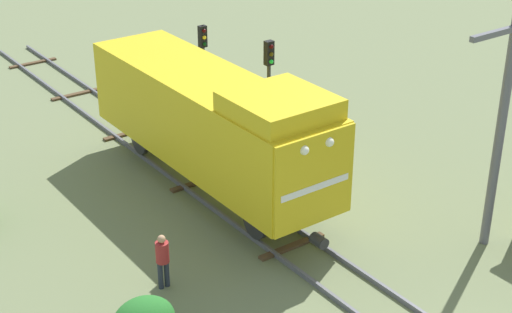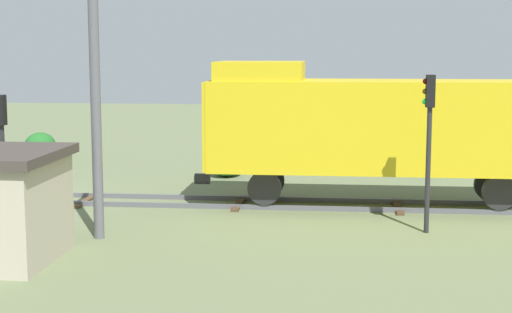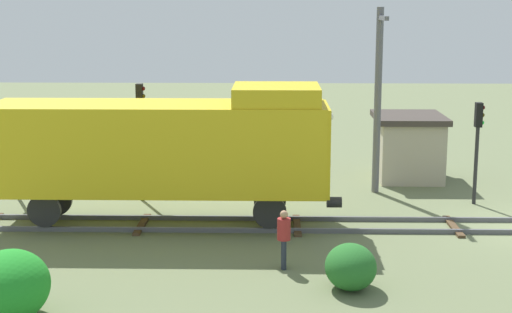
{
  "view_description": "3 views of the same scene",
  "coord_description": "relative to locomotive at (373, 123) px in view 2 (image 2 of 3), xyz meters",
  "views": [
    {
      "loc": [
        -12.83,
        -7.97,
        13.01
      ],
      "look_at": [
        0.65,
        10.63,
        1.82
      ],
      "focal_mm": 55.0,
      "sensor_mm": 36.0,
      "label": 1
    },
    {
      "loc": [
        25.49,
        11.07,
        5.17
      ],
      "look_at": [
        0.85,
        8.52,
        1.76
      ],
      "focal_mm": 55.0,
      "sensor_mm": 36.0,
      "label": 2
    },
    {
      "loc": [
        -25.4,
        8.67,
        7.45
      ],
      "look_at": [
        -1.15,
        9.21,
        2.63
      ],
      "focal_mm": 55.0,
      "sensor_mm": 36.0,
      "label": 3
    }
  ],
  "objects": [
    {
      "name": "ground_plane",
      "position": [
        0.0,
        -12.24,
        -2.77
      ],
      "size": [
        94.29,
        94.29,
        0.0
      ],
      "primitive_type": "plane",
      "color": "#66704C"
    },
    {
      "name": "railway_track",
      "position": [
        0.0,
        -12.24,
        -2.7
      ],
      "size": [
        2.4,
        62.86,
        0.16
      ],
      "color": "#595960",
      "rests_on": "ground"
    },
    {
      "name": "locomotive",
      "position": [
        0.0,
        0.0,
        0.0
      ],
      "size": [
        2.9,
        11.6,
        4.6
      ],
      "color": "gold",
      "rests_on": "railway_track"
    },
    {
      "name": "traffic_signal_near",
      "position": [
        3.2,
        -11.1,
        -0.11
      ],
      "size": [
        0.32,
        0.34,
        3.81
      ],
      "color": "#262628",
      "rests_on": "ground"
    },
    {
      "name": "traffic_signal_mid",
      "position": [
        3.4,
        1.39,
        0.31
      ],
      "size": [
        0.32,
        0.34,
        4.46
      ],
      "color": "#262628",
      "rests_on": "ground"
    },
    {
      "name": "worker_by_signal",
      "position": [
        -4.2,
        -3.88,
        -1.78
      ],
      "size": [
        0.38,
        0.38,
        1.7
      ],
      "rotation": [
        0.0,
        0.0,
        5.81
      ],
      "color": "#262B38",
      "rests_on": "ground"
    },
    {
      "name": "catenary_mast",
      "position": [
        4.93,
        -7.63,
        1.09
      ],
      "size": [
        1.94,
        0.28,
        7.24
      ],
      "color": "#595960",
      "rests_on": "ground"
    },
    {
      "name": "bush_near",
      "position": [
        -5.76,
        -5.62,
        -2.17
      ],
      "size": [
        1.66,
        1.36,
        1.21
      ],
      "primitive_type": "ellipsoid",
      "color": "#246626",
      "rests_on": "ground"
    },
    {
      "name": "bush_mid",
      "position": [
        -9.96,
        -15.1,
        -2.14
      ],
      "size": [
        1.73,
        1.41,
        1.26
      ],
      "primitive_type": "ellipsoid",
      "color": "#236426",
      "rests_on": "ground"
    },
    {
      "name": "bush_far",
      "position": [
        -8.03,
        2.66,
        -1.92
      ],
      "size": [
        2.34,
        1.91,
        1.7
      ],
      "primitive_type": "ellipsoid",
      "color": "#208A26",
      "rests_on": "ground"
    }
  ]
}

